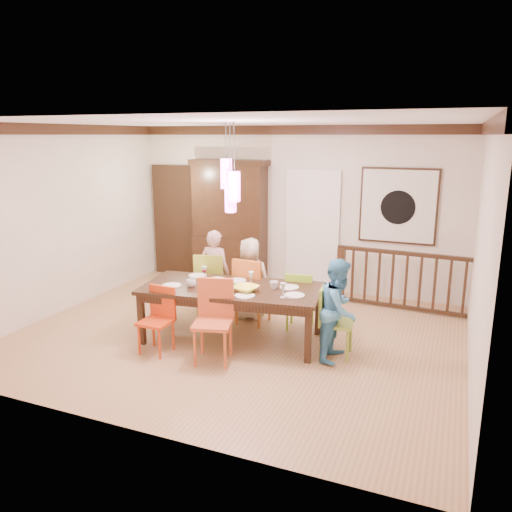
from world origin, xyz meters
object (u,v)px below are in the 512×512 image
at_px(balustrade, 406,280).
at_px(person_end_right, 339,310).
at_px(dining_table, 232,292).
at_px(person_far_left, 215,273).
at_px(china_hutch, 230,222).
at_px(chair_far_left, 212,279).
at_px(person_far_mid, 250,279).
at_px(chair_end_right, 337,317).

xyz_separation_m(balustrade, person_end_right, (-0.59, -2.16, 0.14)).
xyz_separation_m(dining_table, person_far_left, (-0.66, 0.81, -0.01)).
bearing_deg(china_hutch, person_far_left, -72.53).
bearing_deg(person_end_right, chair_far_left, 72.62).
relative_size(dining_table, china_hutch, 1.09).
bearing_deg(person_end_right, dining_table, 91.77).
distance_m(person_far_mid, person_end_right, 1.80).
bearing_deg(person_far_mid, person_far_left, -7.11).
bearing_deg(china_hutch, dining_table, -64.35).
bearing_deg(person_end_right, person_far_left, 71.76).
bearing_deg(chair_end_right, person_far_left, 65.31).
height_order(dining_table, person_far_left, person_far_left).
xyz_separation_m(chair_end_right, person_far_mid, (-1.53, 0.80, 0.11)).
distance_m(chair_end_right, person_far_mid, 1.73).
relative_size(china_hutch, person_end_right, 1.79).
xyz_separation_m(china_hutch, balustrade, (3.24, -0.35, -0.66)).
bearing_deg(china_hutch, chair_end_right, -42.73).
height_order(dining_table, chair_end_right, chair_end_right).
relative_size(chair_end_right, person_far_mid, 0.71).
height_order(dining_table, balustrade, balustrade).
distance_m(dining_table, china_hutch, 2.76).
distance_m(balustrade, person_far_mid, 2.50).
bearing_deg(person_far_mid, chair_end_right, 142.92).
relative_size(chair_far_left, chair_end_right, 1.10).
distance_m(chair_far_left, china_hutch, 1.82).
height_order(balustrade, person_far_mid, person_far_mid).
relative_size(person_far_left, person_end_right, 1.04).
xyz_separation_m(china_hutch, person_far_mid, (1.09, -1.62, -0.53)).
distance_m(dining_table, person_far_mid, 0.84).
distance_m(chair_end_right, balustrade, 2.17).
bearing_deg(balustrade, person_far_left, -151.04).
distance_m(chair_end_right, person_far_left, 2.25).
distance_m(dining_table, chair_end_right, 1.45).
relative_size(china_hutch, person_far_mid, 1.84).
bearing_deg(chair_end_right, chair_far_left, 66.16).
bearing_deg(balustrade, dining_table, -130.85).
relative_size(chair_far_left, person_end_right, 0.77).
bearing_deg(person_far_left, person_end_right, 159.30).
height_order(balustrade, person_end_right, person_end_right).
relative_size(person_far_mid, person_end_right, 0.97).
bearing_deg(person_far_left, balustrade, -153.32).
bearing_deg(person_far_mid, china_hutch, -65.45).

